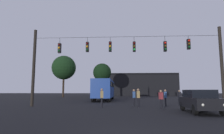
{
  "coord_description": "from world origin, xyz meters",
  "views": [
    {
      "loc": [
        -0.24,
        -6.13,
        1.46
      ],
      "look_at": [
        -1.25,
        11.81,
        3.69
      ],
      "focal_mm": 30.63,
      "sensor_mm": 36.0,
      "label": 1
    }
  ],
  "objects": [
    {
      "name": "pedestrian_far_side",
      "position": [
        2.89,
        9.97,
        0.85
      ],
      "size": [
        0.32,
        0.41,
        1.52
      ],
      "color": "black",
      "rests_on": "ground"
    },
    {
      "name": "city_bus",
      "position": [
        -3.08,
        23.08,
        1.87
      ],
      "size": [
        2.58,
        11.01,
        3.0
      ],
      "color": "navy",
      "rests_on": "ground"
    },
    {
      "name": "pedestrian_crossing_center",
      "position": [
        -2.12,
        10.94,
        0.94
      ],
      "size": [
        0.31,
        0.4,
        1.66
      ],
      "color": "black",
      "rests_on": "ground"
    },
    {
      "name": "pedestrian_crossing_left",
      "position": [
        5.53,
        13.91,
        0.85
      ],
      "size": [
        0.3,
        0.4,
        1.53
      ],
      "color": "black",
      "rests_on": "ground"
    },
    {
      "name": "pedestrian_trailing",
      "position": [
        1.14,
        11.3,
        0.93
      ],
      "size": [
        0.27,
        0.38,
        1.65
      ],
      "color": "black",
      "rests_on": "ground"
    },
    {
      "name": "corner_building",
      "position": [
        4.39,
        51.3,
        3.18
      ],
      "size": [
        21.71,
        8.46,
        6.36
      ],
      "color": "black",
      "rests_on": "ground"
    },
    {
      "name": "pedestrian_near_bus",
      "position": [
        0.81,
        12.25,
        0.89
      ],
      "size": [
        0.24,
        0.36,
        1.59
      ],
      "color": "black",
      "rests_on": "ground"
    },
    {
      "name": "car_near_right",
      "position": [
        4.93,
        7.22,
        0.8
      ],
      "size": [
        1.99,
        4.4,
        1.52
      ],
      "color": "black",
      "rests_on": "ground"
    },
    {
      "name": "tree_behind_building",
      "position": [
        -4.97,
        37.31,
        5.56
      ],
      "size": [
        4.16,
        4.16,
        7.71
      ],
      "color": "#2D2116",
      "rests_on": "ground"
    },
    {
      "name": "ground_plane",
      "position": [
        0.0,
        24.5,
        0.0
      ],
      "size": [
        168.0,
        168.0,
        0.0
      ],
      "primitive_type": "plane",
      "color": "black",
      "rests_on": "ground"
    },
    {
      "name": "tree_left_silhouette",
      "position": [
        -13.59,
        36.24,
        6.65
      ],
      "size": [
        5.42,
        5.42,
        9.38
      ],
      "color": "#2D2116",
      "rests_on": "ground"
    },
    {
      "name": "pedestrian_crossing_right",
      "position": [
        3.72,
        12.1,
        0.88
      ],
      "size": [
        0.3,
        0.39,
        1.57
      ],
      "color": "black",
      "rests_on": "ground"
    },
    {
      "name": "overhead_signal_span",
      "position": [
        -0.05,
        11.54,
        4.37
      ],
      "size": [
        17.79,
        0.44,
        7.36
      ],
      "color": "black",
      "rests_on": "ground"
    }
  ]
}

